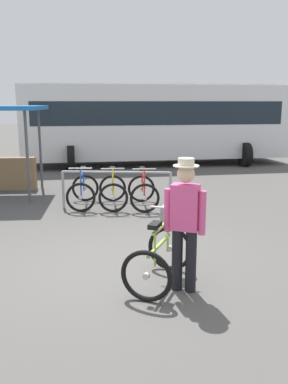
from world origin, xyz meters
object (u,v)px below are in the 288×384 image
Objects in this scene: racked_bike_blue at (83,191)px; featured_bicycle at (161,251)px; racked_bike_yellow at (113,191)px; racked_bike_red at (143,192)px; bus_distant at (155,119)px; person_with_featured_bike at (185,220)px.

racked_bike_blue is 4.45m from featured_bicycle.
racked_bike_yellow is 1.01× the size of racked_bike_red.
racked_bike_yellow is 7.08m from bus_distant.
racked_bike_red and featured_bicycle have the same top height.
featured_bicycle is at bearing -72.53° from racked_bike_yellow.
racked_bike_blue is 0.70m from racked_bike_yellow.
bus_distant is (-0.64, 10.93, 1.30)m from featured_bicycle.
racked_bike_yellow is at bearing -95.12° from bus_distant.
person_with_featured_bike is at bearing -61.83° from racked_bike_blue.
featured_bicycle is 0.73× the size of person_with_featured_bike.
featured_bicycle is (0.56, -4.02, 0.08)m from racked_bike_red.
featured_bicycle is 11.02m from bus_distant.
person_with_featured_bike is (1.56, -4.24, 0.58)m from racked_bike_yellow.
racked_bike_blue is 1.40m from racked_bike_red.
racked_bike_blue is at bearing 118.17° from person_with_featured_bike.
bus_distant reaches higher than featured_bicycle.
racked_bike_yellow is 0.12× the size of bus_distant.
racked_bike_blue is 0.68× the size of person_with_featured_bike.
person_with_featured_bike is (0.30, -0.23, 0.50)m from featured_bicycle.
person_with_featured_bike reaches higher than racked_bike_yellow.
racked_bike_red is at bearing 1.14° from racked_bike_yellow.
person_with_featured_bike is 11.22m from bus_distant.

